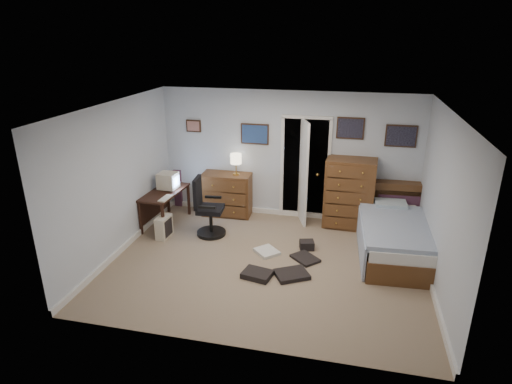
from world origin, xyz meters
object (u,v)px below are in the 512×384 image
office_chair (207,213)px  low_dresser (227,194)px  computer_desk (161,199)px  bed (393,238)px  tall_dresser (349,193)px

office_chair → low_dresser: bearing=79.6°
low_dresser → computer_desk: bearing=-149.5°
office_chair → bed: (3.25, -0.05, -0.11)m
computer_desk → low_dresser: low_dresser is taller
low_dresser → bed: 3.33m
tall_dresser → computer_desk: bearing=-165.1°
bed → low_dresser: bearing=159.0°
low_dresser → tall_dresser: (2.41, -0.02, 0.23)m
office_chair → bed: office_chair is taller
tall_dresser → bed: bearing=-49.2°
tall_dresser → bed: 1.31m
computer_desk → tall_dresser: bearing=14.5°
low_dresser → bed: bearing=-20.4°
computer_desk → tall_dresser: size_ratio=0.89×
computer_desk → bed: computer_desk is taller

